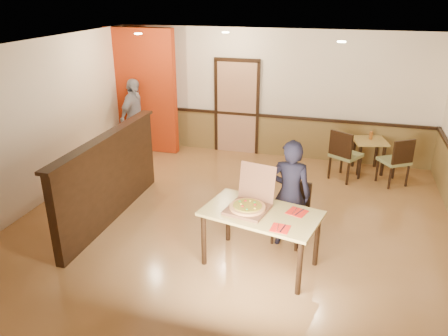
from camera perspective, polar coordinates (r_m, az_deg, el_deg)
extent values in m
plane|color=#B37B45|center=(7.10, 1.00, -7.76)|extent=(7.00, 7.00, 0.00)
plane|color=black|center=(6.18, 1.18, 15.27)|extent=(7.00, 7.00, 0.00)
plane|color=#FFEBC7|center=(9.80, 6.36, 9.54)|extent=(7.00, 0.00, 7.00)
plane|color=#FFEBC7|center=(8.09, -23.76, 4.95)|extent=(0.00, 7.00, 7.00)
cube|color=olive|center=(10.03, 6.10, 4.21)|extent=(7.00, 0.04, 0.90)
cube|color=black|center=(9.87, 6.20, 6.77)|extent=(7.00, 0.06, 0.06)
cube|color=tan|center=(10.01, 1.68, 7.87)|extent=(0.90, 0.06, 2.10)
cube|color=black|center=(7.33, -14.68, -1.39)|extent=(0.14, 3.00, 1.40)
cube|color=black|center=(7.08, -15.24, 3.95)|extent=(0.20, 3.10, 0.05)
cube|color=#A62C0B|center=(10.21, -10.62, 9.82)|extent=(1.60, 0.20, 2.78)
cylinder|color=#FCF4B0|center=(8.67, -11.13, 16.84)|extent=(0.14, 0.14, 0.02)
cylinder|color=#FCF4B0|center=(8.79, 0.21, 17.30)|extent=(0.14, 0.14, 0.02)
cylinder|color=#FCF4B0|center=(7.48, 15.11, 15.65)|extent=(0.14, 0.14, 0.02)
cube|color=tan|center=(5.85, 4.88, -5.93)|extent=(1.68, 1.19, 0.04)
cylinder|color=black|center=(6.05, -2.67, -9.31)|extent=(0.07, 0.07, 0.78)
cylinder|color=black|center=(6.59, 0.53, -6.44)|extent=(0.07, 0.07, 0.78)
cylinder|color=black|center=(5.58, 9.82, -12.71)|extent=(0.07, 0.07, 0.78)
cylinder|color=black|center=(6.16, 12.03, -9.22)|extent=(0.07, 0.07, 0.78)
cube|color=olive|center=(6.59, 8.65, -6.00)|extent=(0.56, 0.56, 0.06)
cube|color=black|center=(6.65, 9.47, -3.34)|extent=(0.44, 0.15, 0.44)
cylinder|color=black|center=(6.63, 6.34, -8.29)|extent=(0.04, 0.04, 0.40)
cylinder|color=black|center=(6.93, 7.67, -6.87)|extent=(0.04, 0.04, 0.40)
cylinder|color=black|center=(6.51, 9.43, -9.11)|extent=(0.04, 0.04, 0.40)
cylinder|color=black|center=(6.82, 10.63, -7.62)|extent=(0.04, 0.04, 0.40)
cube|color=olive|center=(8.98, 15.65, 1.66)|extent=(0.70, 0.70, 0.07)
cube|color=black|center=(8.70, 15.00, 3.00)|extent=(0.44, 0.29, 0.49)
cylinder|color=black|center=(9.15, 17.27, -0.07)|extent=(0.05, 0.05, 0.44)
cylinder|color=black|center=(8.81, 15.86, -0.78)|extent=(0.05, 0.05, 0.44)
cylinder|color=black|center=(9.35, 15.08, 0.66)|extent=(0.05, 0.05, 0.44)
cylinder|color=black|center=(9.02, 13.61, -0.01)|extent=(0.05, 0.05, 0.44)
cube|color=olive|center=(9.05, 21.30, 0.88)|extent=(0.67, 0.67, 0.06)
cube|color=black|center=(8.80, 22.40, 1.95)|extent=(0.41, 0.29, 0.46)
cylinder|color=black|center=(9.40, 21.29, -0.10)|extent=(0.05, 0.05, 0.42)
cylinder|color=black|center=(9.13, 22.80, -1.01)|extent=(0.05, 0.05, 0.42)
cylinder|color=black|center=(9.17, 19.35, -0.40)|extent=(0.05, 0.05, 0.42)
cylinder|color=black|center=(8.88, 20.83, -1.34)|extent=(0.05, 0.05, 0.42)
cube|color=tan|center=(9.46, 18.53, 3.39)|extent=(0.77, 0.77, 0.04)
cylinder|color=black|center=(9.29, 17.23, 0.95)|extent=(0.07, 0.07, 0.65)
cylinder|color=black|center=(9.73, 16.57, 1.99)|extent=(0.07, 0.07, 0.65)
cylinder|color=black|center=(9.43, 20.05, 0.89)|extent=(0.07, 0.07, 0.65)
cylinder|color=black|center=(9.86, 19.27, 1.92)|extent=(0.07, 0.07, 0.65)
imported|color=black|center=(6.36, 8.59, -3.41)|extent=(0.61, 0.41, 1.65)
imported|color=#9B99A2|center=(10.14, -11.62, 6.54)|extent=(0.52, 1.05, 1.73)
cube|color=brown|center=(5.86, 3.07, -5.42)|extent=(0.62, 0.62, 0.04)
cube|color=brown|center=(5.99, 4.34, -1.86)|extent=(0.53, 0.20, 0.51)
cylinder|color=#EA9F55|center=(5.84, 3.08, -5.11)|extent=(0.63, 0.63, 0.03)
cube|color=red|center=(5.49, 7.36, -7.82)|extent=(0.25, 0.25, 0.01)
cylinder|color=silver|center=(5.49, 7.05, -7.73)|extent=(0.03, 0.20, 0.01)
cube|color=silver|center=(5.49, 7.67, -7.82)|extent=(0.04, 0.21, 0.00)
cube|color=red|center=(5.90, 9.51, -5.70)|extent=(0.31, 0.31, 0.01)
cylinder|color=silver|center=(5.90, 9.22, -5.62)|extent=(0.08, 0.20, 0.01)
cube|color=silver|center=(5.89, 9.80, -5.70)|extent=(0.09, 0.21, 0.00)
cylinder|color=#99521B|center=(9.48, 18.64, 4.06)|extent=(0.07, 0.07, 0.17)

